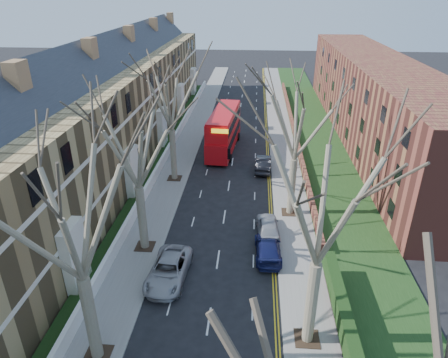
# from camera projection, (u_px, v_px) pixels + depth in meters

# --- Properties ---
(pavement_left) EXTENTS (3.00, 102.00, 0.12)m
(pavement_left) POSITION_uv_depth(u_px,v_px,m) (189.00, 141.00, 51.19)
(pavement_left) COLOR slate
(pavement_left) RESTS_ON ground
(pavement_right) EXTENTS (3.00, 102.00, 0.12)m
(pavement_right) POSITION_uv_depth(u_px,v_px,m) (283.00, 144.00, 50.35)
(pavement_right) COLOR slate
(pavement_right) RESTS_ON ground
(terrace_left) EXTENTS (9.70, 78.00, 13.60)m
(terrace_left) POSITION_uv_depth(u_px,v_px,m) (103.00, 117.00, 42.16)
(terrace_left) COLOR olive
(terrace_left) RESTS_ON ground
(flats_right) EXTENTS (13.97, 54.00, 10.00)m
(flats_right) POSITION_uv_depth(u_px,v_px,m) (374.00, 99.00, 50.97)
(flats_right) COLOR brown
(flats_right) RESTS_ON ground
(front_wall_left) EXTENTS (0.30, 78.00, 1.00)m
(front_wall_left) POSITION_uv_depth(u_px,v_px,m) (162.00, 162.00, 43.89)
(front_wall_left) COLOR white
(front_wall_left) RESTS_ON ground
(grass_verge_right) EXTENTS (6.00, 102.00, 0.06)m
(grass_verge_right) POSITION_uv_depth(u_px,v_px,m) (319.00, 144.00, 49.99)
(grass_verge_right) COLOR #1A3714
(grass_verge_right) RESTS_ON ground
(tree_left_mid) EXTENTS (10.50, 10.50, 14.71)m
(tree_left_mid) POSITION_uv_depth(u_px,v_px,m) (68.00, 203.00, 17.43)
(tree_left_mid) COLOR #695E4B
(tree_left_mid) RESTS_ON ground
(tree_left_far) EXTENTS (10.15, 10.15, 14.22)m
(tree_left_far) POSITION_uv_depth(u_px,v_px,m) (133.00, 134.00, 26.53)
(tree_left_far) COLOR #695E4B
(tree_left_far) RESTS_ON ground
(tree_left_dist) EXTENTS (10.50, 10.50, 14.71)m
(tree_left_dist) POSITION_uv_depth(u_px,v_px,m) (169.00, 87.00, 37.15)
(tree_left_dist) COLOR #695E4B
(tree_left_dist) RESTS_ON ground
(tree_right_mid) EXTENTS (10.50, 10.50, 14.71)m
(tree_right_mid) POSITION_uv_depth(u_px,v_px,m) (325.00, 191.00, 18.43)
(tree_right_mid) COLOR #695E4B
(tree_right_mid) RESTS_ON ground
(tree_right_far) EXTENTS (10.15, 10.15, 14.22)m
(tree_right_far) POSITION_uv_depth(u_px,v_px,m) (298.00, 112.00, 31.11)
(tree_right_far) COLOR #695E4B
(tree_right_far) RESTS_ON ground
(double_decker_bus) EXTENTS (3.52, 11.49, 4.72)m
(double_decker_bus) POSITION_uv_depth(u_px,v_px,m) (224.00, 131.00, 47.80)
(double_decker_bus) COLOR red
(double_decker_bus) RESTS_ON ground
(car_left_far) EXTENTS (2.78, 5.47, 1.48)m
(car_left_far) POSITION_uv_depth(u_px,v_px,m) (169.00, 270.00, 27.04)
(car_left_far) COLOR #9D9CA2
(car_left_far) RESTS_ON ground
(car_right_near) EXTENTS (2.04, 4.71, 1.35)m
(car_right_near) POSITION_uv_depth(u_px,v_px,m) (268.00, 248.00, 29.42)
(car_right_near) COLOR #151A4C
(car_right_near) RESTS_ON ground
(car_right_mid) EXTENTS (2.03, 4.40, 1.46)m
(car_right_mid) POSITION_uv_depth(u_px,v_px,m) (268.00, 227.00, 31.92)
(car_right_mid) COLOR #96989E
(car_right_mid) RESTS_ON ground
(car_right_far) EXTENTS (1.87, 4.68, 1.51)m
(car_right_far) POSITION_uv_depth(u_px,v_px,m) (263.00, 164.00, 43.10)
(car_right_far) COLOR black
(car_right_far) RESTS_ON ground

